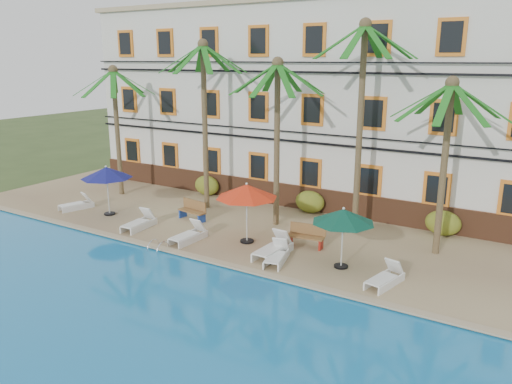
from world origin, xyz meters
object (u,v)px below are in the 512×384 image
Objects in this scene: palm_c at (277,119)px; lounger_c at (189,235)px; palm_b at (204,103)px; palm_e at (446,141)px; lounger_e at (277,255)px; pool_ladder at (158,249)px; lounger_a at (77,204)px; lounger_b at (139,222)px; palm_a at (116,112)px; umbrella_green at (343,216)px; palm_d at (361,102)px; umbrella_blue at (106,173)px; lounger_d at (273,248)px; bench_left at (193,210)px; umbrella_red at (247,192)px; lounger_f at (385,278)px; bench_right at (306,235)px.

lounger_c is (-2.02, -3.83, -4.54)m from palm_c.
palm_e is at bearing -1.85° from palm_b.
pool_ladder is (-4.67, -1.34, -0.26)m from lounger_e.
lounger_a is 0.95× the size of lounger_b.
umbrella_green is at bearing -12.45° from palm_a.
palm_c is 3.67m from palm_d.
palm_e reaches higher than lounger_e.
umbrella_blue is 9.60m from lounger_d.
umbrella_blue is at bearing -159.60° from bench_left.
lounger_e is (4.19, -0.02, -0.01)m from lounger_c.
palm_e is 2.66× the size of umbrella_red.
lounger_f is (13.89, -0.73, -1.82)m from umbrella_blue.
palm_b is 4.55× the size of lounger_e.
lounger_e is (7.11, -0.15, -0.01)m from lounger_b.
palm_c is at bearing 145.21° from umbrella_green.
bench_left reaches higher than lounger_e.
lounger_f is at bearing -30.55° from palm_c.
lounger_f is at bearing -21.70° from palm_b.
lounger_d is (11.76, -3.51, -4.27)m from palm_a.
lounger_d is 5.76m from bench_left.
umbrella_green is at bearing -22.32° from palm_b.
bench_left is 2.09× the size of pool_ladder.
palm_c is 11.23m from lounger_a.
lounger_a is at bearing 178.77° from lounger_d.
palm_d reaches higher than bench_right.
bench_right is at bearing 6.18° from lounger_a.
bench_right is (-2.02, 1.24, -1.48)m from umbrella_green.
lounger_b is (2.72, -0.76, -1.81)m from umbrella_blue.
bench_right is at bearing 83.48° from lounger_e.
palm_e is 2.77× the size of umbrella_blue.
umbrella_red is at bearing -157.88° from palm_e.
palm_e is at bearing 23.72° from lounger_c.
palm_a is at bearing 161.93° from lounger_e.
palm_d reaches higher than pool_ladder.
lounger_e is 4.87m from pool_ladder.
umbrella_red reaches higher than lounger_f.
palm_e is at bearing 22.12° from umbrella_red.
lounger_c is 1.47m from pool_ladder.
bench_right is at bearing 14.37° from lounger_b.
palm_e is at bearing 39.37° from lounger_e.
lounger_b reaches higher than pool_ladder.
lounger_c is (-2.12, -1.16, -1.90)m from umbrella_red.
palm_a is 3.94× the size of lounger_f.
lounger_b is 1.19× the size of bench_left.
lounger_e is at bearing -96.52° from bench_right.
lounger_e is at bearing -48.88° from lounger_d.
palm_a is at bearing 164.58° from umbrella_red.
bench_right reaches higher than lounger_a.
bench_right is (2.30, 0.84, -1.70)m from umbrella_red.
umbrella_blue is at bearing 177.32° from lounger_d.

